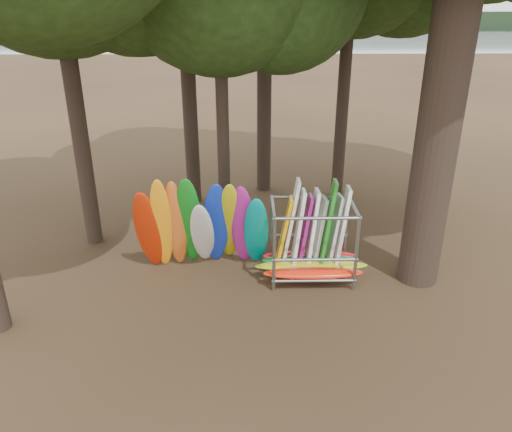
{
  "coord_description": "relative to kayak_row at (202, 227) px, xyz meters",
  "views": [
    {
      "loc": [
        -0.64,
        -11.98,
        7.37
      ],
      "look_at": [
        -0.39,
        1.5,
        1.4
      ],
      "focal_mm": 35.0,
      "sensor_mm": 36.0,
      "label": 1
    }
  ],
  "objects": [
    {
      "name": "kayak_row",
      "position": [
        0.0,
        0.0,
        0.0
      ],
      "size": [
        3.83,
        2.11,
        3.15
      ],
      "color": "#AF2006",
      "rests_on": "ground"
    },
    {
      "name": "far_shore",
      "position": [
        1.93,
        109.2,
        0.61
      ],
      "size": [
        160.0,
        4.0,
        4.0
      ],
      "primitive_type": "cube",
      "color": "black",
      "rests_on": "ground"
    },
    {
      "name": "storage_rack",
      "position": [
        3.07,
        -0.41,
        -0.37
      ],
      "size": [
        3.2,
        1.57,
        2.86
      ],
      "color": "gray",
      "rests_on": "ground"
    },
    {
      "name": "ground",
      "position": [
        1.93,
        -0.8,
        -1.39
      ],
      "size": [
        120.0,
        120.0,
        0.0
      ],
      "primitive_type": "plane",
      "color": "#47331E",
      "rests_on": "ground"
    },
    {
      "name": "lake",
      "position": [
        1.93,
        59.2,
        -1.39
      ],
      "size": [
        160.0,
        160.0,
        0.0
      ],
      "primitive_type": "plane",
      "color": "gray",
      "rests_on": "ground"
    }
  ]
}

